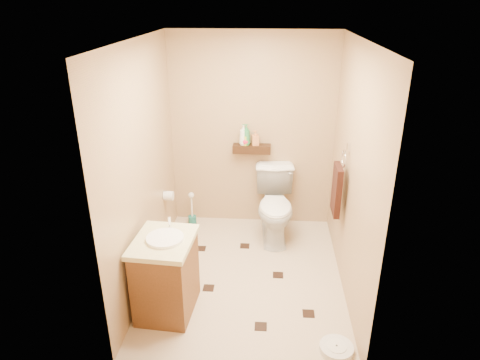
{
  "coord_description": "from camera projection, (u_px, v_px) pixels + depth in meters",
  "views": [
    {
      "loc": [
        0.21,
        -3.76,
        2.74
      ],
      "look_at": [
        -0.08,
        0.25,
        1.0
      ],
      "focal_mm": 32.0,
      "sensor_mm": 36.0,
      "label": 1
    }
  ],
  "objects": [
    {
      "name": "wall_left",
      "position": [
        143.0,
        169.0,
        4.13
      ],
      "size": [
        0.04,
        2.5,
        2.4
      ],
      "primitive_type": "cube",
      "color": "tan",
      "rests_on": "ground"
    },
    {
      "name": "toilet",
      "position": [
        275.0,
        206.0,
        5.12
      ],
      "size": [
        0.52,
        0.85,
        0.84
      ],
      "primitive_type": "imported",
      "rotation": [
        0.0,
        0.0,
        0.06
      ],
      "color": "white",
      "rests_on": "ground"
    },
    {
      "name": "towel_ring",
      "position": [
        337.0,
        188.0,
        4.34
      ],
      "size": [
        0.12,
        0.3,
        0.76
      ],
      "color": "silver",
      "rests_on": "wall_right"
    },
    {
      "name": "wall_shelf",
      "position": [
        252.0,
        149.0,
        5.21
      ],
      "size": [
        0.46,
        0.14,
        0.1
      ],
      "primitive_type": "cube",
      "color": "black",
      "rests_on": "wall_back"
    },
    {
      "name": "ceiling",
      "position": [
        247.0,
        39.0,
        3.59
      ],
      "size": [
        2.0,
        2.5,
        0.02
      ],
      "primitive_type": "cube",
      "color": "white",
      "rests_on": "wall_back"
    },
    {
      "name": "toilet_paper",
      "position": [
        168.0,
        196.0,
        4.96
      ],
      "size": [
        0.12,
        0.11,
        0.12
      ],
      "color": "white",
      "rests_on": "wall_left"
    },
    {
      "name": "wall_back",
      "position": [
        252.0,
        133.0,
        5.21
      ],
      "size": [
        2.0,
        0.04,
        2.4
      ],
      "primitive_type": "cube",
      "color": "tan",
      "rests_on": "ground"
    },
    {
      "name": "bottle_d",
      "position": [
        246.0,
        135.0,
        5.14
      ],
      "size": [
        0.12,
        0.12,
        0.26
      ],
      "primitive_type": "imported",
      "rotation": [
        0.0,
        0.0,
        4.91
      ],
      "color": "#2B8245",
      "rests_on": "wall_shelf"
    },
    {
      "name": "bottle_b",
      "position": [
        245.0,
        138.0,
        5.16
      ],
      "size": [
        0.1,
        0.1,
        0.17
      ],
      "primitive_type": "imported",
      "rotation": [
        0.0,
        0.0,
        1.16
      ],
      "color": "#C5D02B",
      "rests_on": "wall_shelf"
    },
    {
      "name": "wall_front",
      "position": [
        236.0,
        240.0,
        2.92
      ],
      "size": [
        2.0,
        0.04,
        2.4
      ],
      "primitive_type": "cube",
      "color": "tan",
      "rests_on": "ground"
    },
    {
      "name": "bathroom_scale",
      "position": [
        336.0,
        348.0,
        3.57
      ],
      "size": [
        0.3,
        0.3,
        0.06
      ],
      "rotation": [
        0.0,
        0.0,
        -0.05
      ],
      "color": "white",
      "rests_on": "ground"
    },
    {
      "name": "ground",
      "position": [
        246.0,
        276.0,
        4.55
      ],
      "size": [
        2.5,
        2.5,
        0.0
      ],
      "primitive_type": "plane",
      "color": "#C4AD8F",
      "rests_on": "ground"
    },
    {
      "name": "bottle_a",
      "position": [
        243.0,
        135.0,
        5.15
      ],
      "size": [
        0.11,
        0.11,
        0.25
      ],
      "primitive_type": "imported",
      "rotation": [
        0.0,
        0.0,
        1.66
      ],
      "color": "white",
      "rests_on": "wall_shelf"
    },
    {
      "name": "toilet_brush",
      "position": [
        192.0,
        213.0,
        5.51
      ],
      "size": [
        0.1,
        0.1,
        0.45
      ],
      "color": "#19645E",
      "rests_on": "ground"
    },
    {
      "name": "floor_accents",
      "position": [
        248.0,
        280.0,
        4.47
      ],
      "size": [
        1.29,
        1.44,
        0.01
      ],
      "color": "black",
      "rests_on": "ground"
    },
    {
      "name": "wall_right",
      "position": [
        353.0,
        174.0,
        4.0
      ],
      "size": [
        0.04,
        2.5,
        2.4
      ],
      "primitive_type": "cube",
      "color": "tan",
      "rests_on": "ground"
    },
    {
      "name": "bottle_c",
      "position": [
        245.0,
        139.0,
        5.17
      ],
      "size": [
        0.14,
        0.14,
        0.14
      ],
      "primitive_type": "imported",
      "rotation": [
        0.0,
        0.0,
        4.45
      ],
      "color": "#F81D44",
      "rests_on": "wall_shelf"
    },
    {
      "name": "vanity",
      "position": [
        166.0,
        274.0,
        3.91
      ],
      "size": [
        0.56,
        0.66,
        0.88
      ],
      "rotation": [
        0.0,
        0.0,
        -0.07
      ],
      "color": "brown",
      "rests_on": "ground"
    },
    {
      "name": "bottle_e",
      "position": [
        255.0,
        138.0,
        5.15
      ],
      "size": [
        0.1,
        0.1,
        0.18
      ],
      "primitive_type": "imported",
      "rotation": [
        0.0,
        0.0,
        4.93
      ],
      "color": "#CA7843",
      "rests_on": "wall_shelf"
    }
  ]
}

